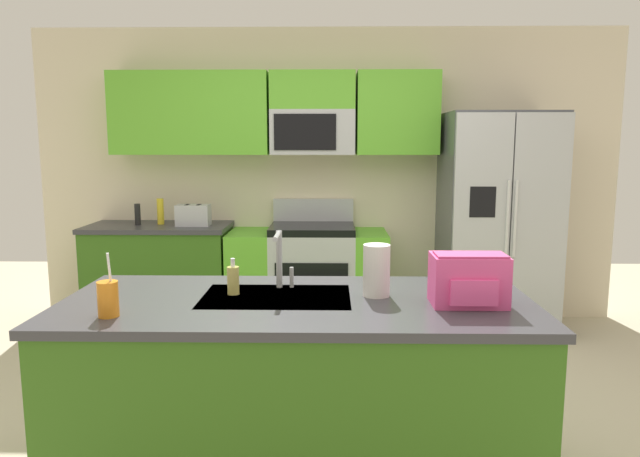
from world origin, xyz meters
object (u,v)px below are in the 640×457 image
Objects in this scene: refrigerator at (497,224)px; pepper_mill at (138,214)px; soap_dispenser at (233,280)px; backpack at (469,278)px; bottle_yellow at (160,211)px; paper_towel_roll at (376,270)px; toaster at (193,215)px; drink_cup_orange at (108,299)px; range_oven at (308,277)px; sink_faucet at (280,255)px.

pepper_mill is (-3.07, 0.07, 0.07)m from refrigerator.
soap_dispenser is (-1.86, -2.21, 0.04)m from refrigerator.
refrigerator reaches higher than backpack.
bottle_yellow is 2.88m from paper_towel_roll.
bottle_yellow is (-2.88, 0.10, 0.09)m from refrigerator.
pepper_mill is at bearing 178.70° from refrigerator.
backpack is (2.27, -2.44, 0.03)m from pepper_mill.
toaster is at bearing -5.77° from pepper_mill.
drink_cup_orange is at bearing -163.04° from paper_towel_roll.
soap_dispenser is (-0.26, -2.28, 0.53)m from range_oven.
soap_dispenser is at bearing -130.05° from refrigerator.
backpack is (-0.80, -2.37, 0.09)m from refrigerator.
range_oven is 1.12m from toaster.
refrigerator is at bearing -2.00° from bottle_yellow.
paper_towel_roll reaches higher than pepper_mill.
pepper_mill is (-0.50, 0.05, 0.00)m from toaster.
bottle_yellow is 3.23m from backpack.
sink_faucet is (-1.65, -2.11, 0.14)m from refrigerator.
range_oven is 1.67m from refrigerator.
refrigerator is 10.20× the size of pepper_mill.
range_oven is 7.50× the size of pepper_mill.
refrigerator is 3.07m from pepper_mill.
bottle_yellow is at bearing 178.73° from range_oven.
sink_faucet is 0.25m from soap_dispenser.
backpack is (1.06, -0.16, 0.05)m from soap_dispenser.
soap_dispenser is at bearing 178.47° from paper_towel_roll.
drink_cup_orange is at bearing -141.47° from soap_dispenser.
paper_towel_roll is at bearing -14.96° from sink_faucet.
soap_dispenser is at bearing -153.65° from sink_faucet.
pepper_mill is 2.60m from sink_faucet.
paper_towel_roll reaches higher than range_oven.
pepper_mill is 0.76× the size of paper_towel_roll.
refrigerator is 2.89m from soap_dispenser.
range_oven is 5.12× the size of drink_cup_orange.
bottle_yellow is (0.19, 0.03, 0.02)m from pepper_mill.
refrigerator is 2.53m from paper_towel_roll.
toaster is at bearing 121.60° from paper_towel_roll.
drink_cup_orange is (-0.66, -0.46, -0.09)m from sink_faucet.
toaster is 2.64m from paper_towel_roll.
soap_dispenser is 0.67m from paper_towel_roll.
sink_faucet is (1.23, -2.21, 0.06)m from bottle_yellow.
toaster is 1.05× the size of drink_cup_orange.
backpack is at bearing 7.56° from drink_cup_orange.
paper_towel_roll is at bearing 160.18° from backpack.
drink_cup_orange is (0.57, -2.67, -0.04)m from bottle_yellow.
drink_cup_orange is 1.52m from backpack.
bottle_yellow is 2.53m from sink_faucet.
toaster is at bearing -14.89° from bottle_yellow.
toaster is 2.60m from drink_cup_orange.
paper_towel_roll is 0.41m from backpack.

